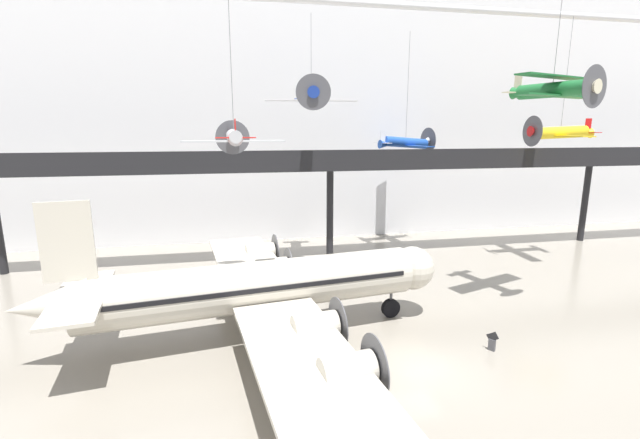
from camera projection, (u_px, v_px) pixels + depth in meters
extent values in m
plane|color=gray|center=(415.00, 365.00, 23.66)|extent=(260.00, 260.00, 0.00)
cube|color=white|center=(314.00, 115.00, 50.14)|extent=(140.00, 3.00, 28.97)
cube|color=black|center=(332.00, 165.00, 41.72)|extent=(110.00, 3.20, 0.90)
cube|color=black|center=(336.00, 156.00, 40.04)|extent=(110.00, 0.12, 1.10)
cylinder|color=black|center=(330.00, 213.00, 43.66)|extent=(0.70, 0.70, 8.94)
cylinder|color=black|center=(585.00, 203.00, 49.46)|extent=(0.70, 0.70, 8.94)
cylinder|color=silver|center=(342.00, 2.00, 35.60)|extent=(120.00, 0.60, 0.60)
cylinder|color=beige|center=(256.00, 286.00, 26.15)|extent=(20.31, 5.70, 3.06)
sphere|color=beige|center=(412.00, 268.00, 29.61)|extent=(3.00, 3.00, 3.00)
cone|color=beige|center=(48.00, 307.00, 22.59)|extent=(4.32, 3.32, 2.82)
cube|color=black|center=(256.00, 282.00, 26.09)|extent=(18.92, 5.57, 0.28)
cube|color=beige|center=(247.00, 259.00, 33.87)|extent=(6.33, 13.35, 0.28)
cube|color=beige|center=(305.00, 359.00, 19.16)|extent=(6.33, 13.35, 0.28)
cylinder|color=beige|center=(272.00, 268.00, 31.69)|extent=(2.51, 1.77, 1.47)
cylinder|color=#4C4C51|center=(288.00, 266.00, 32.10)|extent=(0.43, 2.77, 2.79)
cylinder|color=beige|center=(260.00, 252.00, 35.74)|extent=(2.51, 1.77, 1.47)
cylinder|color=#4C4C51|center=(275.00, 251.00, 36.14)|extent=(0.43, 2.77, 2.79)
cylinder|color=beige|center=(315.00, 327.00, 22.21)|extent=(2.51, 1.77, 1.47)
cylinder|color=#4C4C51|center=(338.00, 323.00, 22.61)|extent=(0.43, 2.77, 2.79)
cylinder|color=beige|center=(347.00, 371.00, 18.17)|extent=(2.51, 1.77, 1.47)
cylinder|color=#4C4C51|center=(374.00, 365.00, 18.57)|extent=(0.43, 2.77, 2.79)
cube|color=beige|center=(67.00, 242.00, 22.27)|extent=(2.57, 0.54, 4.29)
cube|color=beige|center=(80.00, 296.00, 23.00)|extent=(3.60, 8.23, 0.20)
cylinder|color=#4C4C51|center=(391.00, 300.00, 29.56)|extent=(0.20, 0.20, 1.21)
cylinder|color=black|center=(391.00, 308.00, 29.68)|extent=(1.34, 0.55, 1.30)
cylinder|color=#4C4C51|center=(254.00, 303.00, 28.93)|extent=(0.20, 0.20, 1.21)
cylinder|color=black|center=(254.00, 312.00, 29.06)|extent=(1.34, 0.55, 1.30)
cylinder|color=#4C4C51|center=(269.00, 336.00, 24.40)|extent=(0.20, 0.20, 1.21)
cylinder|color=black|center=(270.00, 346.00, 24.53)|extent=(1.34, 0.55, 1.30)
cylinder|color=silver|center=(234.00, 137.00, 25.88)|extent=(1.00, 4.17, 0.97)
cone|color=red|center=(233.00, 137.00, 27.94)|extent=(0.79, 0.71, 0.77)
cylinder|color=#4C4C51|center=(233.00, 137.00, 28.09)|extent=(2.22, 0.12, 2.22)
cone|color=silver|center=(235.00, 137.00, 23.95)|extent=(0.77, 1.15, 0.76)
cube|color=silver|center=(234.00, 141.00, 26.17)|extent=(6.26, 1.23, 0.10)
cube|color=red|center=(235.00, 128.00, 23.62)|extent=(0.08, 0.50, 1.02)
cube|color=red|center=(236.00, 138.00, 23.73)|extent=(2.24, 0.58, 0.06)
cylinder|color=slate|center=(230.00, 43.00, 24.77)|extent=(0.04, 0.04, 9.88)
cylinder|color=#1E4CAD|center=(406.00, 143.00, 45.89)|extent=(5.30, 2.04, 1.43)
cone|color=white|center=(427.00, 141.00, 46.85)|extent=(1.02, 1.10, 0.96)
cylinder|color=#4C4C51|center=(428.00, 140.00, 46.92)|extent=(0.57, 2.72, 2.76)
cone|color=#1E4CAD|center=(385.00, 145.00, 45.00)|extent=(1.58, 1.16, 1.00)
cube|color=#1E4CAD|center=(408.00, 146.00, 46.07)|extent=(2.71, 7.85, 0.10)
cube|color=white|center=(383.00, 137.00, 44.71)|extent=(0.63, 0.18, 1.28)
cube|color=white|center=(383.00, 143.00, 44.84)|extent=(1.14, 2.83, 0.06)
cylinder|color=slate|center=(408.00, 86.00, 44.68)|extent=(0.04, 0.04, 10.66)
cylinder|color=yellow|center=(560.00, 132.00, 40.08)|extent=(5.29, 1.21, 1.29)
cone|color=red|center=(534.00, 131.00, 39.59)|extent=(0.89, 1.00, 0.98)
cylinder|color=#4C4C51|center=(532.00, 131.00, 39.56)|extent=(0.11, 2.82, 2.82)
cone|color=yellow|center=(584.00, 134.00, 40.53)|extent=(1.46, 0.96, 0.98)
cube|color=yellow|center=(557.00, 136.00, 40.09)|extent=(1.47, 7.94, 0.10)
cube|color=red|center=(588.00, 125.00, 40.43)|extent=(0.64, 0.08, 1.30)
cube|color=red|center=(587.00, 132.00, 40.56)|extent=(0.71, 2.83, 0.06)
cylinder|color=slate|center=(567.00, 73.00, 38.97)|extent=(0.04, 0.04, 9.60)
cylinder|color=silver|center=(311.00, 97.00, 38.87)|extent=(1.81, 5.67, 1.41)
cone|color=navy|center=(313.00, 92.00, 36.02)|extent=(1.13, 1.03, 1.03)
cylinder|color=#4C4C51|center=(313.00, 92.00, 35.82)|extent=(2.96, 0.40, 2.97)
cone|color=silver|center=(310.00, 100.00, 41.53)|extent=(1.15, 1.63, 1.04)
cube|color=silver|center=(312.00, 100.00, 38.61)|extent=(8.45, 2.35, 0.10)
cube|color=navy|center=(310.00, 92.00, 41.69)|extent=(0.14, 0.68, 1.37)
cube|color=navy|center=(310.00, 99.00, 41.83)|extent=(3.03, 1.03, 0.06)
cylinder|color=slate|center=(311.00, 52.00, 38.08)|extent=(0.04, 0.04, 6.53)
cylinder|color=#1E6B33|center=(552.00, 90.00, 28.94)|extent=(2.49, 4.98, 1.02)
cone|color=beige|center=(592.00, 87.00, 26.74)|extent=(1.12, 1.06, 0.92)
cylinder|color=#4C4C51|center=(595.00, 86.00, 26.59)|extent=(2.53, 0.86, 2.65)
cone|color=#1E6B33|center=(521.00, 93.00, 30.98)|extent=(1.23, 1.52, 0.87)
cube|color=#1E6B33|center=(558.00, 77.00, 28.51)|extent=(7.43, 3.45, 0.10)
cube|color=#1E6B33|center=(556.00, 96.00, 28.77)|extent=(7.43, 3.45, 0.10)
cube|color=beige|center=(518.00, 84.00, 31.11)|extent=(0.24, 0.59, 1.22)
cube|color=beige|center=(517.00, 93.00, 31.23)|extent=(2.70, 1.39, 0.06)
cylinder|color=slate|center=(559.00, 28.00, 28.12)|extent=(0.04, 0.04, 6.88)
cube|color=#4C4C51|center=(492.00, 345.00, 25.21)|extent=(0.35, 0.42, 0.70)
cube|color=#232326|center=(493.00, 337.00, 25.10)|extent=(0.45, 0.68, 0.73)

